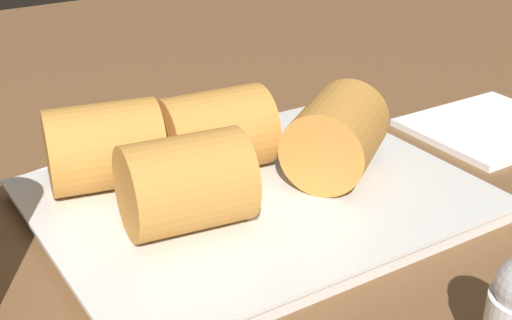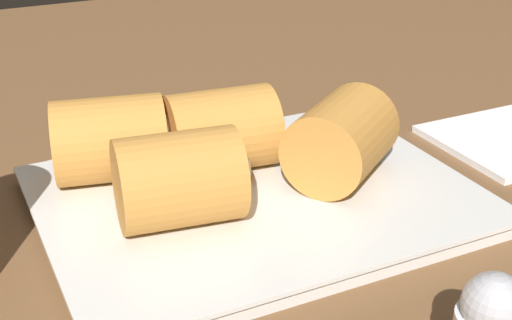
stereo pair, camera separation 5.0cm
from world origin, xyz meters
The scene contains 8 objects.
table_surface centered at (0.00, 0.00, 1.00)cm, with size 180.00×140.00×2.00cm.
serving_plate centered at (3.66, -1.53, 2.76)cm, with size 29.46×22.68×1.50cm.
roll_front_left centered at (-3.09, -1.08, 6.55)cm, with size 9.82×9.46×6.09cm.
roll_front_right centered at (3.86, -5.92, 6.55)cm, with size 9.04×6.80×6.09cm.
roll_back_left centered at (11.60, -7.79, 6.55)cm, with size 9.27×7.60×6.09cm.
roll_back_right centered at (9.32, -0.39, 6.55)cm, with size 9.13×7.09×6.09cm.
spoon centered at (2.53, -17.88, 2.65)cm, with size 17.70×5.60×1.41cm.
napkin centered at (-21.52, -2.33, 2.30)cm, with size 13.43×11.43×0.60cm.
Camera 1 is at (27.18, 35.59, 27.18)cm, focal length 50.00 mm.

